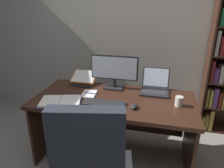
% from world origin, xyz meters
% --- Properties ---
extents(wall_back, '(5.41, 0.12, 2.73)m').
position_xyz_m(wall_back, '(0.00, 1.90, 1.36)').
color(wall_back, '#B2ADA3').
rests_on(wall_back, ground).
extents(desk, '(1.68, 0.80, 0.75)m').
position_xyz_m(desk, '(0.07, 0.86, 0.55)').
color(desk, '#381E14').
rests_on(desk, ground).
extents(monitor, '(0.55, 0.16, 0.39)m').
position_xyz_m(monitor, '(0.01, 1.06, 0.95)').
color(monitor, '#232326').
rests_on(monitor, desk).
extents(laptop, '(0.31, 0.33, 0.24)m').
position_xyz_m(laptop, '(0.48, 1.07, 0.80)').
color(laptop, '#232326').
rests_on(laptop, desk).
extents(keyboard, '(0.42, 0.15, 0.02)m').
position_xyz_m(keyboard, '(0.01, 0.61, 0.76)').
color(keyboard, '#232326').
rests_on(keyboard, desk).
extents(computer_mouse, '(0.06, 0.10, 0.04)m').
position_xyz_m(computer_mouse, '(0.31, 0.61, 0.77)').
color(computer_mouse, '#232326').
rests_on(computer_mouse, desk).
extents(reading_stand_with_book, '(0.30, 0.28, 0.13)m').
position_xyz_m(reading_stand_with_book, '(-0.39, 1.12, 0.82)').
color(reading_stand_with_book, '#232326').
rests_on(reading_stand_with_book, desk).
extents(open_binder, '(0.47, 0.37, 0.02)m').
position_xyz_m(open_binder, '(-0.43, 0.56, 0.76)').
color(open_binder, navy).
rests_on(open_binder, desk).
extents(notepad, '(0.17, 0.22, 0.01)m').
position_xyz_m(notepad, '(-0.22, 0.82, 0.75)').
color(notepad, white).
rests_on(notepad, desk).
extents(pen, '(0.14, 0.01, 0.01)m').
position_xyz_m(pen, '(-0.20, 0.82, 0.76)').
color(pen, navy).
rests_on(pen, notepad).
extents(coffee_mug, '(0.08, 0.08, 0.10)m').
position_xyz_m(coffee_mug, '(0.73, 0.76, 0.80)').
color(coffee_mug, silver).
rests_on(coffee_mug, desk).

